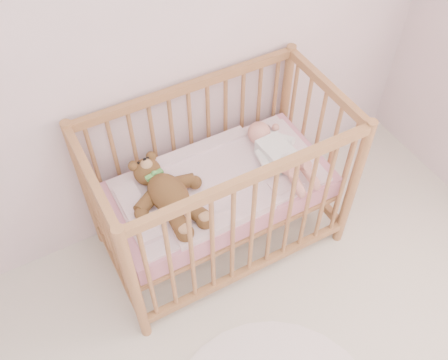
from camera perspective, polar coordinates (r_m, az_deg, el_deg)
wall_back at (r=2.37m, az=-14.77°, el=15.11°), size 4.00×0.02×2.70m
crib at (r=2.77m, az=-0.49°, el=-0.91°), size 1.36×0.76×1.00m
mattress at (r=2.78m, az=-0.49°, el=-1.10°), size 1.22×0.62×0.13m
blanket at (r=2.72m, az=-0.50°, el=-0.11°), size 1.10×0.58×0.06m
baby at (r=2.78m, az=6.07°, el=3.26°), size 0.32×0.61×0.14m
teddy_bear at (r=2.57m, az=-6.36°, el=-1.70°), size 0.51×0.65×0.17m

